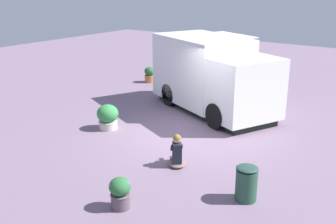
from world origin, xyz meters
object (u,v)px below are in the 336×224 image
Objects in this scene: planter_flowering_far at (108,116)px; planter_flowering_side at (150,74)px; trash_bin at (246,183)px; planter_flowering_near at (120,192)px; food_truck at (212,76)px; person_customer at (177,153)px.

planter_flowering_far is 6.35m from planter_flowering_side.
trash_bin is at bearing 49.29° from planter_flowering_side.
trash_bin reaches higher than planter_flowering_near.
trash_bin is at bearing 133.13° from planter_flowering_near.
food_truck is 4.97m from person_customer.
food_truck is at bearing 155.16° from planter_flowering_far.
person_customer is 1.19× the size of planter_flowering_side.
planter_flowering_far is at bearing -105.00° from trash_bin.
planter_flowering_far reaches higher than planter_flowering_near.
planter_flowering_far is 1.00× the size of trash_bin.
person_customer is (4.59, 1.66, -0.93)m from food_truck.
person_customer reaches higher than trash_bin.
planter_flowering_side is at bearing -144.82° from planter_flowering_near.
planter_flowering_far and trash_bin have the same top height.
food_truck is 7.90× the size of planter_flowering_near.
planter_flowering_side is (-6.64, -6.15, 0.03)m from person_customer.
food_truck reaches higher than person_customer.
trash_bin is (-1.86, 1.98, 0.03)m from planter_flowering_near.
planter_flowering_near is 4.89m from planter_flowering_far.
planter_flowering_far is (-0.94, -3.35, 0.08)m from person_customer.
person_customer is at bearing 19.83° from food_truck.
trash_bin is at bearing 75.00° from planter_flowering_far.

